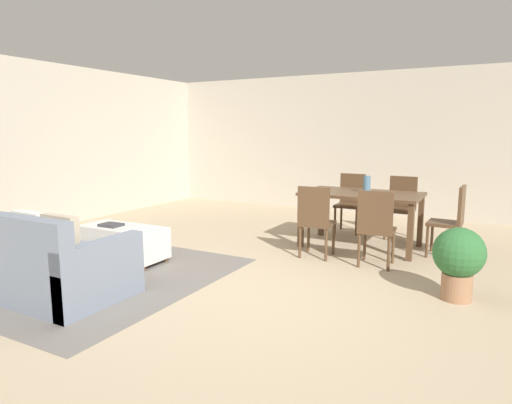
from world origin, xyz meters
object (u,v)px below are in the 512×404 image
Objects in this scene: book_on_ottoman at (111,225)px; vase_centerpiece at (367,184)px; dining_chair_near_left at (315,218)px; couch at (24,261)px; ottoman_table at (124,241)px; potted_plant at (459,258)px; dining_chair_far_right at (401,203)px; dining_chair_head_east at (452,217)px; dining_chair_far_left at (351,199)px; dining_table at (362,199)px; dining_chair_near_right at (376,224)px.

vase_centerpiece is at bearing 40.30° from book_on_ottoman.
couch is at bearing -131.34° from dining_chair_near_left.
potted_plant is (3.74, 0.56, 0.16)m from ottoman_table.
book_on_ottoman is at bearing -134.40° from dining_chair_far_right.
vase_centerpiece is 2.08m from potted_plant.
dining_chair_far_left is at bearing 151.65° from dining_chair_head_east.
dining_chair_far_left is (-0.41, 0.87, -0.15)m from dining_table.
ottoman_table is 3.06m from dining_chair_near_right.
dining_chair_head_east reaches higher than ottoman_table.
dining_chair_near_left reaches higher than couch.
dining_table is 6.92× the size of vase_centerpiece.
dining_chair_far_right reaches higher than ottoman_table.
dining_chair_near_right is (2.94, 2.44, 0.23)m from couch.
dining_chair_near_left is 1.03m from vase_centerpiece.
dining_chair_far_right is at bearing 134.03° from dining_chair_head_east.
potted_plant is (1.30, -1.56, -0.46)m from vase_centerpiece.
dining_chair_far_right is at bearing 67.18° from vase_centerpiece.
vase_centerpiece is at bearing 178.98° from dining_chair_head_east.
dining_chair_near_right and dining_chair_head_east have the same top height.
dining_chair_far_left is 4.05× the size of vase_centerpiece.
vase_centerpiece is at bearing 65.42° from dining_chair_near_left.
book_on_ottoman is (-2.11, -3.01, -0.07)m from dining_chair_far_left.
potted_plant is at bearing -53.58° from dining_chair_far_left.
dining_chair_far_left is at bearing 119.24° from vase_centerpiece.
couch is 2.42× the size of dining_chair_far_right.
couch is 3.30m from dining_chair_near_left.
dining_chair_far_right reaches higher than couch.
dining_chair_far_right and dining_chair_head_east have the same top height.
couch is at bearing -116.86° from dining_chair_far_left.
dining_chair_far_left is (1.98, 2.95, 0.27)m from ottoman_table.
dining_chair_near_left reaches higher than book_on_ottoman.
dining_chair_near_left is 1.00× the size of dining_chair_far_right.
ottoman_table is 3.78m from potted_plant.
potted_plant reaches higher than book_on_ottoman.
dining_chair_far_left is 1.00× the size of dining_chair_far_right.
dining_chair_head_east is (0.74, 0.89, 0.00)m from dining_chair_near_right.
dining_chair_far_left is 1.78m from dining_chair_head_east.
dining_table is at bearing 115.52° from dining_chair_near_right.
dining_chair_near_left is at bearing 30.98° from book_on_ottoman.
vase_centerpiece is (2.44, 2.13, 0.63)m from ottoman_table.
dining_chair_far_right is (-0.03, 1.69, 0.00)m from dining_chair_near_right.
couch is 4.27m from vase_centerpiece.
dining_chair_head_east is 4.05× the size of vase_centerpiece.
dining_chair_near_right reaches higher than couch.
ottoman_table is 3.30m from vase_centerpiece.
dining_chair_near_right is at bearing 23.45° from book_on_ottoman.
dining_chair_near_left is 1.70m from dining_chair_far_left.
ottoman_table is at bearing -138.85° from dining_table.
couch is at bearing -127.56° from vase_centerpiece.
couch is 4.97m from dining_chair_head_east.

